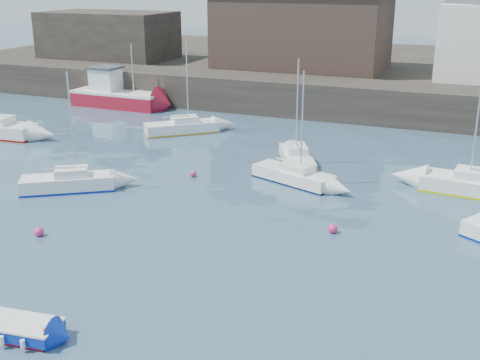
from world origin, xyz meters
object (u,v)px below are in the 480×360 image
at_px(sailboat_h, 182,127).
at_px(buoy_near, 40,236).
at_px(buoy_far, 193,177).
at_px(sailboat_b, 294,175).
at_px(sailboat_a, 68,182).
at_px(buoy_mid, 333,233).
at_px(sailboat_f, 297,159).
at_px(sailboat_d, 480,186).
at_px(blue_dinghy, 16,328).
at_px(fishing_boat, 116,94).

bearing_deg(sailboat_h, buoy_near, -82.04).
bearing_deg(buoy_far, sailboat_b, 12.00).
bearing_deg(sailboat_b, sailboat_a, -151.90).
bearing_deg(buoy_mid, sailboat_f, 116.45).
distance_m(sailboat_b, buoy_far, 6.13).
distance_m(sailboat_a, sailboat_f, 14.17).
relative_size(sailboat_h, buoy_mid, 15.92).
height_order(sailboat_a, sailboat_d, sailboat_d).
bearing_deg(sailboat_h, buoy_far, -58.92).
bearing_deg(sailboat_d, blue_dinghy, -124.26).
xyz_separation_m(blue_dinghy, sailboat_b, (3.93, 18.84, 0.10)).
bearing_deg(sailboat_h, blue_dinghy, -74.15).
bearing_deg(blue_dinghy, buoy_far, 96.65).
xyz_separation_m(blue_dinghy, sailboat_d, (14.17, 20.80, 0.17)).
xyz_separation_m(sailboat_d, buoy_far, (-16.22, -3.23, -0.50)).
height_order(sailboat_d, sailboat_f, sailboat_d).
xyz_separation_m(fishing_boat, buoy_near, (13.11, -26.54, -1.12)).
bearing_deg(buoy_near, buoy_far, 75.28).
bearing_deg(sailboat_h, sailboat_d, -15.40).
bearing_deg(sailboat_f, sailboat_b, -75.85).
distance_m(sailboat_d, buoy_mid, 10.40).
bearing_deg(sailboat_f, sailboat_a, -138.83).
xyz_separation_m(sailboat_a, buoy_mid, (15.39, -0.17, -0.47)).
distance_m(blue_dinghy, fishing_boat, 38.02).
bearing_deg(fishing_boat, buoy_near, -63.72).
distance_m(blue_dinghy, sailboat_f, 22.27).
xyz_separation_m(sailboat_f, buoy_mid, (4.73, -9.50, -0.48)).
bearing_deg(buoy_mid, sailboat_d, 52.58).
relative_size(sailboat_b, buoy_mid, 14.58).
bearing_deg(fishing_boat, sailboat_b, -33.83).
bearing_deg(buoy_near, sailboat_b, 53.56).
distance_m(sailboat_a, buoy_mid, 15.40).
bearing_deg(buoy_near, sailboat_f, 62.16).
xyz_separation_m(buoy_mid, buoy_far, (-9.90, 5.02, 0.00)).
distance_m(blue_dinghy, buoy_near, 8.48).
bearing_deg(buoy_far, blue_dinghy, -83.35).
xyz_separation_m(sailboat_b, sailboat_d, (10.23, 1.96, 0.07)).
distance_m(sailboat_f, sailboat_h, 11.74).
relative_size(sailboat_d, sailboat_h, 1.14).
height_order(fishing_boat, sailboat_a, sailboat_a).
distance_m(fishing_boat, sailboat_a, 23.26).
bearing_deg(sailboat_f, fishing_boat, 151.46).
distance_m(fishing_boat, sailboat_f, 24.00).
relative_size(buoy_near, buoy_far, 1.11).
bearing_deg(buoy_mid, buoy_near, -156.25).
bearing_deg(blue_dinghy, buoy_mid, 57.96).
xyz_separation_m(sailboat_b, buoy_near, (-8.77, -11.88, -0.43)).
bearing_deg(buoy_far, buoy_near, -104.72).
distance_m(sailboat_f, buoy_far, 6.86).
xyz_separation_m(buoy_near, buoy_mid, (12.69, 5.58, 0.00)).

